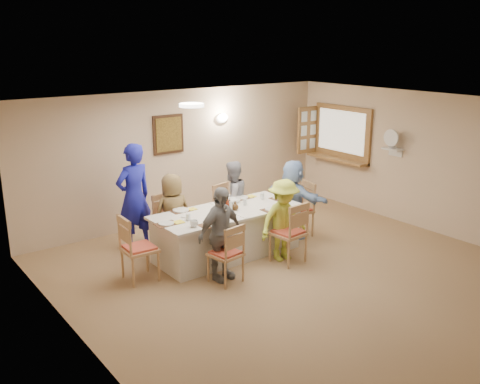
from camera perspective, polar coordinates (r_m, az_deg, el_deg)
ground at (r=7.98m, az=7.31°, el=-9.27°), size 7.00×7.00×0.00m
room_walls at (r=7.46m, az=7.71°, el=1.32°), size 7.00×7.00×7.00m
wall_picture at (r=9.97m, az=-7.65°, el=6.12°), size 0.62×0.05×0.72m
wall_sconce at (r=10.55m, az=-1.90°, el=7.89°), size 0.26×0.09×0.18m
ceiling_light at (r=7.84m, az=-5.19°, el=9.22°), size 0.36×0.36×0.05m
serving_hatch at (r=11.36m, az=10.85°, el=6.15°), size 0.06×1.50×1.15m
hatch_sill at (r=11.37m, az=10.30°, el=3.49°), size 0.30×1.50×0.05m
shutter_door at (r=11.70m, az=7.22°, el=6.58°), size 0.55×0.04×1.00m
fan_shelf at (r=10.47m, az=15.97°, el=4.44°), size 0.22×0.36×0.03m
desk_fan at (r=10.42m, az=15.93°, el=5.23°), size 0.30×0.30×0.28m
dining_table at (r=8.64m, az=-1.39°, el=-4.37°), size 2.41×1.02×0.76m
chair_back_left at (r=8.95m, az=-7.52°, el=-3.22°), size 0.47×0.47×0.92m
chair_back_right at (r=9.56m, az=-1.26°, el=-1.87°), size 0.51×0.51×0.91m
chair_front_left at (r=7.69m, az=-1.56°, el=-6.49°), size 0.49×0.49×0.89m
chair_front_right at (r=8.37m, az=5.17°, el=-4.24°), size 0.52×0.52×1.00m
chair_left_end at (r=7.86m, az=-10.67°, el=-5.84°), size 0.50×0.50×1.00m
chair_right_end at (r=9.54m, az=6.20°, el=-1.80°), size 0.54×0.54×0.97m
diner_back_left at (r=8.79m, az=-7.17°, el=-2.24°), size 0.69×0.50×1.31m
diner_back_right at (r=9.40m, az=-0.84°, el=-0.75°), size 0.78×0.67×1.36m
diner_front_left at (r=7.69m, az=-2.09°, el=-4.50°), size 0.92×0.59×1.39m
diner_front_right at (r=8.40m, az=4.64°, el=-3.02°), size 0.89×0.56×1.31m
diner_right_end at (r=9.39m, az=5.66°, el=-0.73°), size 1.39×0.73×1.39m
caregiver at (r=8.92m, az=-11.24°, el=-0.53°), size 0.80×0.65×1.79m
placemat_fl at (r=7.87m, az=-3.19°, el=-3.51°), size 0.33×0.25×0.01m
plate_fl at (r=7.86m, az=-3.19°, el=-3.44°), size 0.22×0.22×0.01m
napkin_fl at (r=7.92m, az=-1.90°, el=-3.30°), size 0.15×0.15×0.01m
placemat_fr at (r=8.55m, az=3.51°, el=-1.90°), size 0.35×0.26×0.01m
plate_fr at (r=8.55m, az=3.51°, el=-1.83°), size 0.25×0.25×0.02m
napkin_fr at (r=8.63m, az=4.64°, el=-1.71°), size 0.15×0.15×0.01m
placemat_bl at (r=8.54m, az=-6.33°, el=-1.99°), size 0.32×0.24×0.01m
plate_bl at (r=8.54m, az=-6.33°, el=-1.93°), size 0.26×0.26×0.02m
napkin_bl at (r=8.59m, az=-5.13°, el=-1.81°), size 0.13×0.13×0.01m
placemat_br at (r=9.18m, az=0.12°, el=-0.61°), size 0.37×0.27×0.01m
plate_br at (r=9.18m, az=0.12°, el=-0.55°), size 0.24×0.24×0.02m
napkin_br at (r=9.24m, az=1.19°, el=-0.45°), size 0.14×0.14×0.01m
placemat_le at (r=7.96m, az=-7.87°, el=-3.40°), size 0.32×0.24×0.01m
plate_le at (r=7.96m, az=-7.87°, el=-3.33°), size 0.23×0.23×0.01m
napkin_le at (r=8.00m, az=-6.57°, el=-3.20°), size 0.15×0.15×0.01m
placemat_re at (r=9.18m, az=4.29°, el=-0.65°), size 0.33×0.24×0.01m
plate_re at (r=9.18m, az=4.29°, el=-0.59°), size 0.26×0.26×0.02m
napkin_re at (r=9.26m, az=5.33°, el=-0.49°), size 0.13×0.13×0.01m
teacup_a at (r=7.79m, az=-4.93°, el=-3.37°), size 0.14×0.14×0.10m
teacup_b at (r=9.11m, az=-1.27°, el=-0.52°), size 0.09×0.09×0.08m
bowl_a at (r=8.20m, az=-2.03°, el=-2.50°), size 0.30×0.30×0.05m
bowl_b at (r=8.92m, az=-0.61°, el=-0.91°), size 0.35×0.35×0.07m
condiment_ketchup at (r=8.45m, az=-1.49°, el=-1.18°), size 0.11×0.11×0.26m
condiment_brown at (r=8.54m, az=-1.12°, el=-1.27°), size 0.14×0.14×0.18m
condiment_malt at (r=8.51m, az=-0.53°, el=-1.48°), size 0.20×0.20×0.14m
drinking_glass at (r=8.46m, az=-2.43°, el=-1.71°), size 0.06×0.06×0.10m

